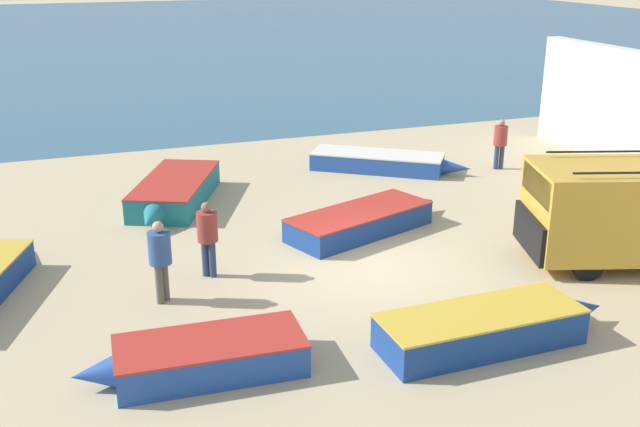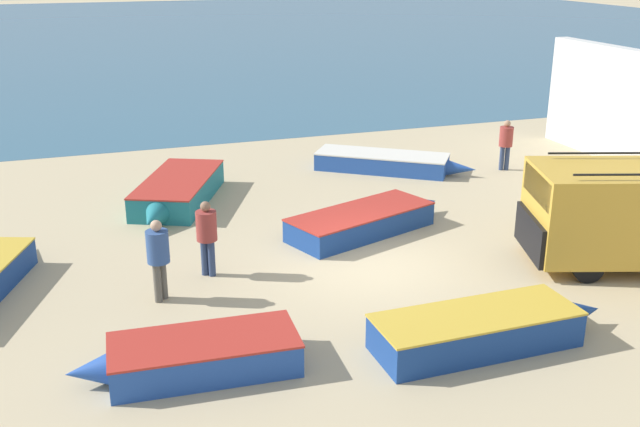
% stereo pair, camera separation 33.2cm
% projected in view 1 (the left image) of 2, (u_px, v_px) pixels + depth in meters
% --- Properties ---
extents(ground_plane, '(200.00, 200.00, 0.00)m').
position_uv_depth(ground_plane, '(371.00, 266.00, 16.64)').
color(ground_plane, tan).
extents(sea_water, '(120.00, 80.00, 0.01)m').
position_uv_depth(sea_water, '(121.00, 33.00, 62.67)').
color(sea_water, '#33607A').
rests_on(sea_water, ground_plane).
extents(fishing_rowboat_0, '(4.63, 3.68, 0.55)m').
position_uv_depth(fishing_rowboat_0, '(382.00, 162.00, 23.76)').
color(fishing_rowboat_0, '#234CA3').
rests_on(fishing_rowboat_0, ground_plane).
extents(fishing_rowboat_1, '(3.17, 4.81, 0.69)m').
position_uv_depth(fishing_rowboat_1, '(174.00, 192.00, 20.59)').
color(fishing_rowboat_1, '#1E757F').
rests_on(fishing_rowboat_1, ground_plane).
extents(fishing_rowboat_2, '(4.49, 1.35, 0.66)m').
position_uv_depth(fishing_rowboat_2, '(489.00, 327.00, 13.29)').
color(fishing_rowboat_2, navy).
rests_on(fishing_rowboat_2, ground_plane).
extents(fishing_rowboat_4, '(4.65, 2.64, 0.59)m').
position_uv_depth(fishing_rowboat_4, '(364.00, 220.00, 18.62)').
color(fishing_rowboat_4, navy).
rests_on(fishing_rowboat_4, ground_plane).
extents(fishing_rowboat_5, '(3.83, 1.53, 0.59)m').
position_uv_depth(fishing_rowboat_5, '(203.00, 357.00, 12.38)').
color(fishing_rowboat_5, '#234CA3').
rests_on(fishing_rowboat_5, ground_plane).
extents(fisherman_0, '(0.44, 0.44, 1.68)m').
position_uv_depth(fisherman_0, '(208.00, 232.00, 15.82)').
color(fisherman_0, navy).
rests_on(fisherman_0, ground_plane).
extents(fisherman_1, '(0.45, 0.45, 1.71)m').
position_uv_depth(fisherman_1, '(160.00, 254.00, 14.66)').
color(fisherman_1, '#5B564C').
rests_on(fisherman_1, ground_plane).
extents(fisherman_2, '(0.42, 0.42, 1.61)m').
position_uv_depth(fisherman_2, '(500.00, 140.00, 23.69)').
color(fisherman_2, navy).
rests_on(fisherman_2, ground_plane).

